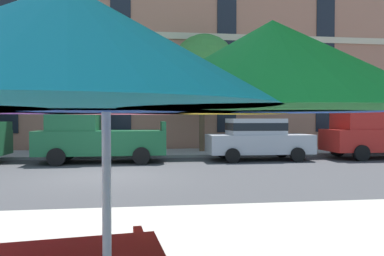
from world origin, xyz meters
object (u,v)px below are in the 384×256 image
pickup_green_midblock (96,137)px  sedan_silver (258,138)px  street_tree_middle (201,72)px  pickup_red (377,135)px  patio_umbrella (106,80)px

pickup_green_midblock → sedan_silver: 6.75m
sedan_silver → street_tree_middle: street_tree_middle is taller
sedan_silver → street_tree_middle: size_ratio=0.72×
pickup_green_midblock → pickup_red: 12.28m
pickup_red → street_tree_middle: 8.75m
pickup_green_midblock → patio_umbrella: (1.73, -12.70, 1.02)m
pickup_green_midblock → pickup_red: same height
patio_umbrella → sedan_silver: bearing=68.4°
street_tree_middle → patio_umbrella: size_ratio=1.64×
pickup_green_midblock → street_tree_middle: (4.83, 3.35, 3.14)m
pickup_red → patio_umbrella: 16.54m
sedan_silver → pickup_red: bearing=0.0°
pickup_green_midblock → sedan_silver: (6.75, -0.00, -0.08)m
pickup_green_midblock → pickup_red: (12.28, 0.00, 0.00)m
sedan_silver → patio_umbrella: (-5.02, -12.70, 1.09)m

